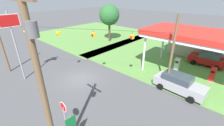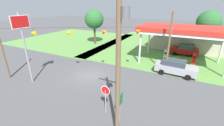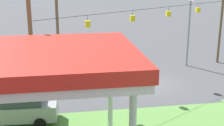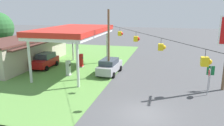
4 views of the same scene
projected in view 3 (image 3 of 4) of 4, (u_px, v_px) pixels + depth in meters
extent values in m
plane|color=#4C4C4F|center=(149.00, 84.00, 24.73)|extent=(160.00, 160.00, 0.00)
cylinder|color=silver|center=(110.00, 93.00, 16.79)|extent=(0.28, 0.28, 4.54)
cube|color=#9E9EA3|center=(14.00, 111.00, 18.10)|extent=(5.02, 2.10, 0.92)
cube|color=#333D47|center=(18.00, 98.00, 17.92)|extent=(2.80, 1.84, 0.61)
cylinder|color=black|center=(40.00, 124.00, 17.49)|extent=(0.69, 0.25, 0.68)
cylinder|color=black|center=(43.00, 110.00, 19.30)|extent=(0.69, 0.25, 0.68)
cylinder|color=#99999E|center=(79.00, 57.00, 28.52)|extent=(0.08, 0.08, 2.10)
cylinder|color=white|center=(79.00, 46.00, 28.23)|extent=(0.80, 0.03, 0.80)
cylinder|color=red|center=(79.00, 46.00, 28.23)|extent=(0.70, 0.03, 0.70)
cylinder|color=gray|center=(189.00, 25.00, 28.61)|extent=(0.18, 0.18, 7.68)
cylinder|color=gray|center=(63.00, 55.00, 28.61)|extent=(0.07, 0.07, 2.40)
cube|color=#146B33|center=(62.00, 47.00, 28.39)|extent=(0.04, 0.70, 0.90)
cylinder|color=brown|center=(57.00, 13.00, 28.74)|extent=(0.28, 0.28, 9.80)
cylinder|color=brown|center=(221.00, 24.00, 29.69)|extent=(0.24, 0.24, 7.63)
cylinder|color=brown|center=(32.00, 59.00, 17.64)|extent=(0.24, 0.24, 7.63)
cylinder|color=black|center=(152.00, 8.00, 23.07)|extent=(16.73, 10.02, 0.02)
cylinder|color=black|center=(198.00, 6.00, 26.73)|extent=(0.02, 0.02, 0.35)
cube|color=yellow|center=(198.00, 10.00, 26.84)|extent=(0.32, 0.32, 0.40)
sphere|color=yellow|center=(197.00, 10.00, 27.00)|extent=(0.28, 0.28, 0.28)
cylinder|color=black|center=(169.00, 9.00, 24.32)|extent=(0.02, 0.02, 0.35)
cube|color=yellow|center=(168.00, 14.00, 24.43)|extent=(0.32, 0.32, 0.40)
sphere|color=yellow|center=(168.00, 14.00, 24.59)|extent=(0.28, 0.28, 0.28)
cylinder|color=black|center=(133.00, 13.00, 21.91)|extent=(0.02, 0.02, 0.35)
cube|color=yellow|center=(132.00, 18.00, 22.02)|extent=(0.32, 0.32, 0.40)
sphere|color=red|center=(132.00, 18.00, 22.18)|extent=(0.28, 0.28, 0.28)
cylinder|color=black|center=(88.00, 18.00, 19.50)|extent=(0.02, 0.02, 0.35)
cube|color=yellow|center=(88.00, 24.00, 19.61)|extent=(0.32, 0.32, 0.40)
sphere|color=red|center=(87.00, 24.00, 19.77)|extent=(0.28, 0.28, 0.28)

